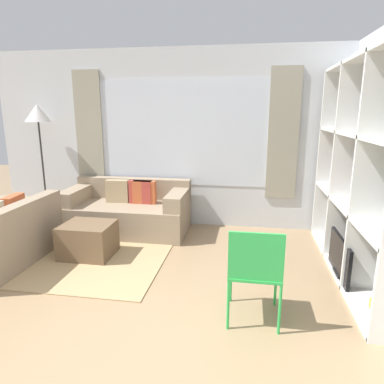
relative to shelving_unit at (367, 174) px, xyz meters
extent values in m
plane|color=#9E7F5B|center=(-2.25, -1.55, -1.13)|extent=(16.00, 16.00, 0.00)
cube|color=silver|center=(-2.25, 1.44, 0.22)|extent=(6.05, 0.07, 2.70)
cube|color=silver|center=(-2.25, 1.39, 0.32)|extent=(2.67, 0.01, 1.60)
cube|color=#9E9984|center=(-3.76, 1.38, 0.32)|extent=(0.44, 0.03, 1.90)
cube|color=#9E9984|center=(-0.75, 1.38, 0.32)|extent=(0.44, 0.03, 1.90)
cube|color=tan|center=(-3.39, 0.00, -1.13)|extent=(2.36, 2.00, 0.01)
cube|color=#232328|center=(0.16, 0.01, 0.03)|extent=(0.02, 2.53, 2.32)
cube|color=white|center=(-0.05, -0.41, 0.03)|extent=(0.44, 0.04, 2.32)
cube|color=white|center=(-0.05, 0.43, 0.03)|extent=(0.44, 0.04, 2.32)
cube|color=white|center=(-0.05, 1.27, 0.03)|extent=(0.44, 0.04, 2.32)
cube|color=white|center=(-0.05, 0.01, -1.12)|extent=(0.44, 2.53, 0.04)
cube|color=white|center=(-0.05, 0.01, -0.36)|extent=(0.44, 2.53, 0.04)
cube|color=white|center=(-0.05, 0.01, 0.41)|extent=(0.44, 2.53, 0.04)
cube|color=white|center=(-0.05, 0.01, 1.17)|extent=(0.44, 2.53, 0.04)
cube|color=black|center=(-0.22, -0.15, -0.89)|extent=(0.04, 0.77, 0.42)
cube|color=black|center=(-0.20, -0.15, -1.08)|extent=(0.10, 0.24, 0.03)
cylinder|color=red|center=(-0.07, -0.01, -0.26)|extent=(0.10, 0.10, 0.17)
cube|color=#388947|center=(-0.07, 0.85, -0.31)|extent=(0.08, 0.08, 0.07)
cube|color=gold|center=(-0.07, -0.82, -1.05)|extent=(0.08, 0.08, 0.10)
cube|color=red|center=(-0.07, 0.82, -0.26)|extent=(0.10, 0.10, 0.17)
cylinder|color=white|center=(-0.07, 0.02, 0.48)|extent=(0.07, 0.07, 0.10)
cube|color=gray|center=(-3.01, 0.88, -0.92)|extent=(1.81, 0.91, 0.43)
cube|color=gray|center=(-3.01, 1.25, -0.54)|extent=(1.81, 0.18, 0.32)
cube|color=gray|center=(-3.80, 0.88, -0.59)|extent=(0.24, 0.85, 0.22)
cube|color=gray|center=(-2.23, 0.88, -0.59)|extent=(0.24, 0.85, 0.22)
cube|color=tan|center=(-3.17, 0.97, -0.53)|extent=(0.35, 0.15, 0.34)
cube|color=#AD3D33|center=(-2.81, 0.97, -0.53)|extent=(0.34, 0.13, 0.34)
cube|color=#C65B33|center=(-2.75, 0.97, -0.53)|extent=(0.34, 0.13, 0.34)
cube|color=gray|center=(-3.80, -0.43, -0.54)|extent=(0.18, 1.45, 0.32)
cube|color=gray|center=(-4.17, 0.17, -0.59)|extent=(0.85, 0.24, 0.22)
cube|color=#C65B33|center=(-4.08, -0.15, -0.53)|extent=(0.16, 0.35, 0.34)
cube|color=brown|center=(-3.18, -0.06, -0.92)|extent=(0.62, 0.52, 0.43)
cylinder|color=black|center=(-4.46, 1.12, -1.12)|extent=(0.26, 0.26, 0.02)
cylinder|color=#2D2D30|center=(-4.46, 1.12, -0.31)|extent=(0.03, 0.03, 1.60)
cone|color=silver|center=(-4.46, 1.12, 0.62)|extent=(0.39, 0.39, 0.26)
cylinder|color=green|center=(-0.95, -0.82, -0.91)|extent=(0.02, 0.02, 0.44)
cylinder|color=green|center=(-1.36, -0.82, -0.91)|extent=(0.02, 0.02, 0.44)
cylinder|color=green|center=(-0.95, -1.26, -0.91)|extent=(0.02, 0.02, 0.44)
cylinder|color=green|center=(-1.36, -1.26, -0.91)|extent=(0.02, 0.02, 0.44)
cube|color=green|center=(-1.16, -1.04, -0.68)|extent=(0.44, 0.46, 0.02)
cube|color=green|center=(-1.16, -1.25, -0.47)|extent=(0.44, 0.02, 0.40)
camera|label=1|loc=(-1.25, -3.80, 0.65)|focal=32.00mm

